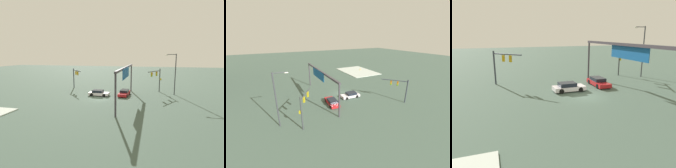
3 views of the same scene
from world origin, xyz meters
TOP-DOWN VIEW (x-y plane):
  - ground_plane at (0.00, 0.00)m, footprint 194.42×194.42m
  - traffic_signal_near_corner at (-8.81, 11.00)m, footprint 4.44×3.04m
  - traffic_signal_opposite_side at (-9.37, -9.16)m, footprint 4.04×3.72m
  - streetlamp_curved_arm at (-7.43, 14.51)m, footprint 0.30×2.31m
  - overhead_sign_gantry at (0.23, 5.13)m, footprint 18.90×0.43m
  - sedan_car_approaching at (-4.27, 4.25)m, footprint 4.87×2.13m
  - sedan_car_waiting_far at (-2.89, -1.04)m, footprint 2.05×4.35m

SIDE VIEW (x-z plane):
  - ground_plane at x=0.00m, z-range 0.00..0.00m
  - sedan_car_waiting_far at x=-2.89m, z-range -0.03..1.18m
  - sedan_car_approaching at x=-4.27m, z-range -0.03..1.18m
  - traffic_signal_opposite_side at x=-9.37m, z-range 0.99..6.07m
  - traffic_signal_near_corner at x=-8.81m, z-range 0.98..6.42m
  - streetlamp_curved_arm at x=-7.43m, z-range 0.64..9.45m
  - overhead_sign_gantry at x=0.23m, z-range 2.12..8.54m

